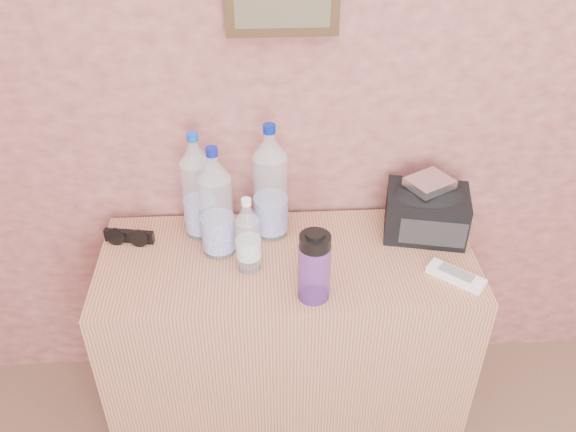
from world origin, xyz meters
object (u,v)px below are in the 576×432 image
object	(u,v)px
dresser	(287,339)
pet_large_c	(270,188)
nalgene_bottle	(314,266)
toiletry_bag	(426,211)
sunglasses	(129,236)
pet_large_a	(216,208)
ac_remote	(456,276)
foil_packet	(430,183)
pet_large_b	(198,191)
pet_small	(248,239)

from	to	relation	value
dresser	pet_large_c	bearing A→B (deg)	108.30
nalgene_bottle	toiletry_bag	bearing A→B (deg)	35.89
sunglasses	pet_large_a	bearing A→B (deg)	-2.16
sunglasses	ac_remote	world-z (taller)	sunglasses
pet_large_a	foil_packet	distance (m)	0.63
foil_packet	nalgene_bottle	bearing A→B (deg)	-143.33
dresser	sunglasses	distance (m)	0.61
pet_large_b	foil_packet	distance (m)	0.68
sunglasses	toiletry_bag	bearing A→B (deg)	9.58
ac_remote	nalgene_bottle	bearing A→B (deg)	-133.14
pet_small	toiletry_bag	bearing A→B (deg)	14.36
toiletry_bag	foil_packet	world-z (taller)	foil_packet
pet_large_b	pet_large_c	bearing A→B (deg)	-3.78
pet_large_a	sunglasses	world-z (taller)	pet_large_a
toiletry_bag	pet_large_c	bearing A→B (deg)	-171.10
pet_small	sunglasses	size ratio (longest dim) A/B	1.57
pet_large_a	sunglasses	xyz separation A→B (m)	(-0.27, 0.06, -0.13)
sunglasses	pet_small	bearing A→B (deg)	-11.66
pet_large_a	pet_small	bearing A→B (deg)	-43.93
dresser	pet_large_b	xyz separation A→B (m)	(-0.26, 0.14, 0.50)
dresser	pet_large_a	distance (m)	0.54
dresser	foil_packet	distance (m)	0.68
pet_large_b	toiletry_bag	world-z (taller)	pet_large_b
pet_large_c	pet_small	bearing A→B (deg)	-112.56
pet_large_c	toiletry_bag	size ratio (longest dim) A/B	1.54
pet_small	nalgene_bottle	bearing A→B (deg)	-36.19
pet_large_b	ac_remote	size ratio (longest dim) A/B	2.11
pet_large_a	toiletry_bag	size ratio (longest dim) A/B	1.44
ac_remote	toiletry_bag	size ratio (longest dim) A/B	0.67
foil_packet	pet_large_b	bearing A→B (deg)	177.03
dresser	foil_packet	world-z (taller)	foil_packet
pet_small	sunglasses	bearing A→B (deg)	158.45
sunglasses	foil_packet	distance (m)	0.91
nalgene_bottle	sunglasses	bearing A→B (deg)	153.25
pet_large_c	pet_large_a	bearing A→B (deg)	-152.61
pet_large_c	ac_remote	bearing A→B (deg)	-25.95
pet_large_a	pet_small	distance (m)	0.13
pet_large_b	dresser	bearing A→B (deg)	-29.04
pet_large_c	foil_packet	bearing A→B (deg)	-2.59
ac_remote	foil_packet	world-z (taller)	foil_packet
pet_large_a	ac_remote	distance (m)	0.70
sunglasses	ac_remote	bearing A→B (deg)	-3.61
dresser	pet_small	size ratio (longest dim) A/B	4.66
nalgene_bottle	foil_packet	bearing A→B (deg)	36.67
pet_small	nalgene_bottle	size ratio (longest dim) A/B	1.11
sunglasses	toiletry_bag	size ratio (longest dim) A/B	0.63
pet_large_a	pet_small	size ratio (longest dim) A/B	1.47
pet_large_c	ac_remote	distance (m)	0.59
sunglasses	foil_packet	xyz separation A→B (m)	(0.90, 0.00, 0.16)
sunglasses	ac_remote	distance (m)	0.97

